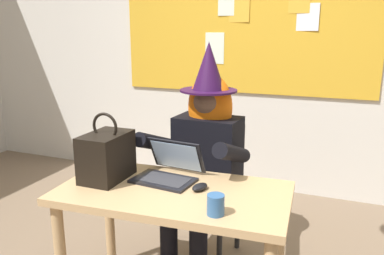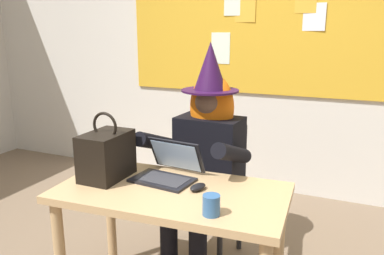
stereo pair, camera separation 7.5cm
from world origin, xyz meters
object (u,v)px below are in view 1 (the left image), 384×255
object	(u,v)px
chair_at_desk	(211,181)
coffee_mug	(216,205)
person_costumed	(204,146)
computer_mouse	(200,187)
laptop	(169,170)
desk_main	(173,209)
handbag	(107,156)

from	to	relation	value
chair_at_desk	coffee_mug	distance (m)	0.95
person_costumed	computer_mouse	bearing A→B (deg)	20.54
laptop	computer_mouse	world-z (taller)	laptop
laptop	computer_mouse	distance (m)	0.24
desk_main	person_costumed	size ratio (longest dim) A/B	0.85
desk_main	chair_at_desk	xyz separation A→B (m)	(-0.02, 0.67, -0.10)
laptop	coffee_mug	xyz separation A→B (m)	(0.38, -0.32, 0.00)
handbag	coffee_mug	world-z (taller)	handbag
chair_at_desk	handbag	size ratio (longest dim) A/B	2.41
person_costumed	chair_at_desk	bearing A→B (deg)	178.43
handbag	coffee_mug	distance (m)	0.73
desk_main	computer_mouse	world-z (taller)	computer_mouse
handbag	computer_mouse	bearing A→B (deg)	4.24
chair_at_desk	laptop	bearing A→B (deg)	-2.93
chair_at_desk	handbag	bearing A→B (deg)	-25.31
desk_main	person_costumed	bearing A→B (deg)	92.94
chair_at_desk	laptop	world-z (taller)	laptop
desk_main	coffee_mug	distance (m)	0.38
desk_main	coffee_mug	xyz separation A→B (m)	(0.29, -0.19, 0.16)
chair_at_desk	computer_mouse	distance (m)	0.69
computer_mouse	handbag	distance (m)	0.55
chair_at_desk	coffee_mug	xyz separation A→B (m)	(0.31, -0.86, 0.26)
chair_at_desk	computer_mouse	xyz separation A→B (m)	(0.15, -0.63, 0.23)
person_costumed	handbag	distance (m)	0.67
coffee_mug	person_costumed	bearing A→B (deg)	113.60
coffee_mug	handbag	bearing A→B (deg)	164.61
desk_main	coffee_mug	world-z (taller)	coffee_mug
desk_main	person_costumed	xyz separation A→B (m)	(-0.03, 0.55, 0.19)
person_costumed	computer_mouse	xyz separation A→B (m)	(0.16, -0.51, -0.06)
laptop	coffee_mug	world-z (taller)	laptop
computer_mouse	handbag	world-z (taller)	handbag
computer_mouse	handbag	size ratio (longest dim) A/B	0.28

